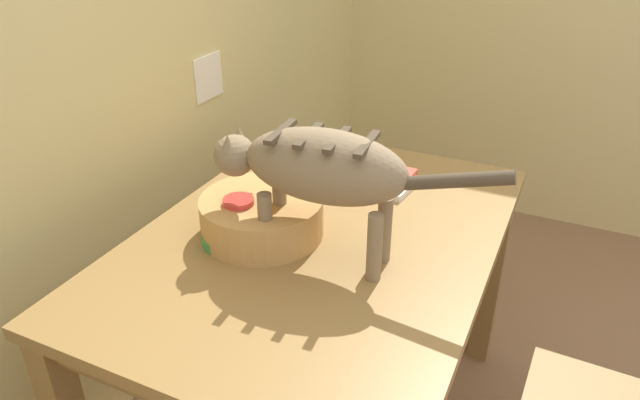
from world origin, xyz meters
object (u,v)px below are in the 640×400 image
wicker_basket (262,216)px  book_stack (392,181)px  coffee_mug (240,213)px  cat (319,170)px  magazine (285,186)px  dining_table (320,261)px  saucer_bowl (241,234)px

wicker_basket → book_stack: bearing=-28.9°
coffee_mug → cat: bearing=-86.7°
coffee_mug → magazine: 0.32m
dining_table → coffee_mug: coffee_mug is taller
saucer_bowl → book_stack: size_ratio=1.19×
saucer_bowl → wicker_basket: bearing=-37.4°
coffee_mug → wicker_basket: size_ratio=0.38×
saucer_bowl → coffee_mug: (0.00, 0.00, 0.06)m
dining_table → saucer_bowl: 0.23m
book_stack → wicker_basket: 0.46m
saucer_bowl → coffee_mug: coffee_mug is taller
dining_table → magazine: size_ratio=4.32×
dining_table → coffee_mug: 0.27m
cat → magazine: bearing=36.3°
saucer_bowl → coffee_mug: bearing=0.0°
cat → saucer_bowl: cat is taller
coffee_mug → magazine: size_ratio=0.42×
dining_table → cat: 0.35m
cat → coffee_mug: 0.27m
magazine → wicker_basket: bearing=-161.2°
dining_table → wicker_basket: 0.21m
wicker_basket → coffee_mug: bearing=140.2°
dining_table → coffee_mug: bearing=123.1°
dining_table → coffee_mug: size_ratio=10.19×
cat → magazine: 0.46m
cat → magazine: (0.30, 0.26, -0.24)m
dining_table → book_stack: size_ratio=7.27×
magazine → dining_table: bearing=-130.2°
wicker_basket → saucer_bowl: bearing=142.6°
dining_table → cat: (-0.10, -0.04, 0.33)m
dining_table → magazine: magazine is taller
book_stack → saucer_bowl: bearing=150.1°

